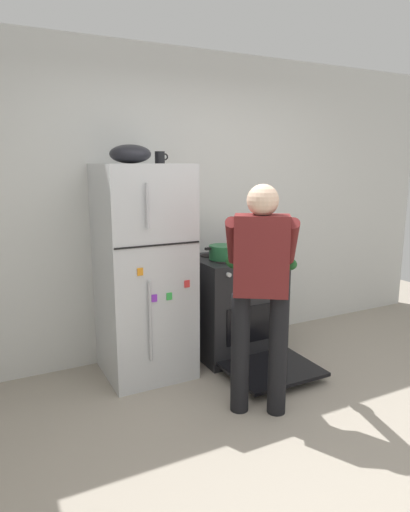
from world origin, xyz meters
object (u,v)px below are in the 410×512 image
(red_pot, at_px, (222,252))
(mixing_bowl, at_px, (130,154))
(coffee_mug, at_px, (160,157))
(pepper_mill, at_px, (252,241))
(person_cook, at_px, (261,279))
(stove_range, at_px, (236,307))
(refrigerator, at_px, (144,272))

(red_pot, xyz_separation_m, mixing_bowl, (-0.79, 0.05, 0.83))
(coffee_mug, distance_m, mixing_bowl, 0.27)
(coffee_mug, bearing_deg, mixing_bowl, -169.22)
(red_pot, bearing_deg, pepper_mill, 28.52)
(person_cook, xyz_separation_m, mixing_bowl, (-0.59, 0.93, 0.84))
(stove_range, relative_size, person_cook, 0.76)
(refrigerator, xyz_separation_m, pepper_mill, (1.17, 0.20, 0.13))
(person_cook, xyz_separation_m, pepper_mill, (0.66, 1.13, 0.04))
(stove_range, distance_m, person_cook, 1.11)
(red_pot, distance_m, mixing_bowl, 1.14)
(person_cook, relative_size, mixing_bowl, 5.05)
(stove_range, height_order, red_pot, red_pot)
(person_cook, bearing_deg, stove_range, 68.72)
(coffee_mug, height_order, pepper_mill, coffee_mug)
(stove_range, xyz_separation_m, pepper_mill, (0.30, 0.22, 0.55))
(stove_range, distance_m, mixing_bowl, 1.65)
(stove_range, bearing_deg, refrigerator, 178.84)
(refrigerator, distance_m, stove_range, 0.96)
(refrigerator, bearing_deg, red_pot, -4.03)
(pepper_mill, bearing_deg, stove_range, -144.01)
(person_cook, relative_size, red_pot, 4.79)
(pepper_mill, bearing_deg, coffee_mug, -171.32)
(refrigerator, relative_size, pepper_mill, 10.17)
(refrigerator, distance_m, red_pot, 0.72)
(refrigerator, bearing_deg, stove_range, -1.16)
(coffee_mug, bearing_deg, person_cook, -71.52)
(person_cook, bearing_deg, mixing_bowl, 122.39)
(red_pot, height_order, mixing_bowl, mixing_bowl)
(refrigerator, bearing_deg, person_cook, -61.25)
(pepper_mill, height_order, mixing_bowl, mixing_bowl)
(mixing_bowl, bearing_deg, red_pot, -3.64)
(red_pot, bearing_deg, coffee_mug, 169.17)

